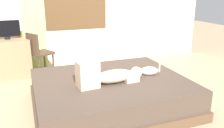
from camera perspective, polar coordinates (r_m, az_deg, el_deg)
The scene contains 9 objects.
ground_plane at distance 3.48m, azimuth -1.05°, elevation -10.67°, with size 16.00×16.00×0.00m, color tan.
bed at distance 3.48m, azimuth -0.40°, elevation -6.86°, with size 2.14×1.78×0.43m.
person_lying at distance 3.20m, azimuth -1.01°, elevation -2.68°, with size 0.94×0.33×0.34m.
cat at distance 3.56m, azimuth 8.51°, elevation -1.59°, with size 0.35×0.18×0.21m.
desk at distance 5.02m, azimuth -23.72°, elevation 1.20°, with size 0.90×0.56×0.74m.
tv_monitor at distance 4.91m, azimuth -23.76°, elevation 7.49°, with size 0.48×0.10×0.35m.
cup at distance 5.10m, azimuth -20.94°, elevation 6.50°, with size 0.07×0.07×0.08m, color gold.
chair_by_desk at distance 4.79m, azimuth -17.17°, elevation 2.91°, with size 0.51×0.51×0.86m.
curtain_left at distance 5.14m, azimuth -18.39°, elevation 12.43°, with size 0.44×0.06×2.55m, color #ADCC75.
Camera 1 is at (-1.01, -2.91, 1.63)m, focal length 38.56 mm.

